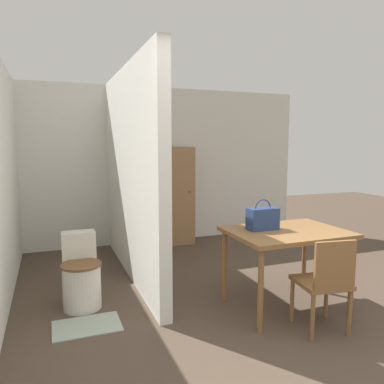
# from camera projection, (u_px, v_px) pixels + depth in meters

# --- Properties ---
(wall_back) EXTENTS (5.10, 0.12, 2.50)m
(wall_back) POSITION_uv_depth(u_px,v_px,m) (155.00, 166.00, 6.14)
(wall_back) COLOR silver
(wall_back) RESTS_ON ground_plane
(partition_wall) EXTENTS (0.12, 2.86, 2.50)m
(partition_wall) POSITION_uv_depth(u_px,v_px,m) (131.00, 174.00, 4.50)
(partition_wall) COLOR silver
(partition_wall) RESTS_ON ground_plane
(dining_table) EXTENTS (1.10, 0.82, 0.78)m
(dining_table) POSITION_uv_depth(u_px,v_px,m) (286.00, 239.00, 3.61)
(dining_table) COLOR brown
(dining_table) RESTS_ON ground_plane
(wooden_chair) EXTENTS (0.46, 0.46, 0.83)m
(wooden_chair) POSITION_uv_depth(u_px,v_px,m) (325.00, 281.00, 3.15)
(wooden_chair) COLOR brown
(wooden_chair) RESTS_ON ground_plane
(toilet) EXTENTS (0.39, 0.54, 0.71)m
(toilet) POSITION_uv_depth(u_px,v_px,m) (81.00, 276.00, 3.70)
(toilet) COLOR silver
(toilet) RESTS_ON ground_plane
(handbag) EXTENTS (0.29, 0.15, 0.30)m
(handbag) POSITION_uv_depth(u_px,v_px,m) (263.00, 218.00, 3.61)
(handbag) COLOR navy
(handbag) RESTS_ON dining_table
(wooden_cabinet) EXTENTS (0.46, 0.43, 1.56)m
(wooden_cabinet) POSITION_uv_depth(u_px,v_px,m) (177.00, 195.00, 6.04)
(wooden_cabinet) COLOR #997047
(wooden_cabinet) RESTS_ON ground_plane
(bath_mat) EXTENTS (0.58, 0.40, 0.01)m
(bath_mat) POSITION_uv_depth(u_px,v_px,m) (87.00, 326.00, 3.31)
(bath_mat) COLOR #99A899
(bath_mat) RESTS_ON ground_plane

